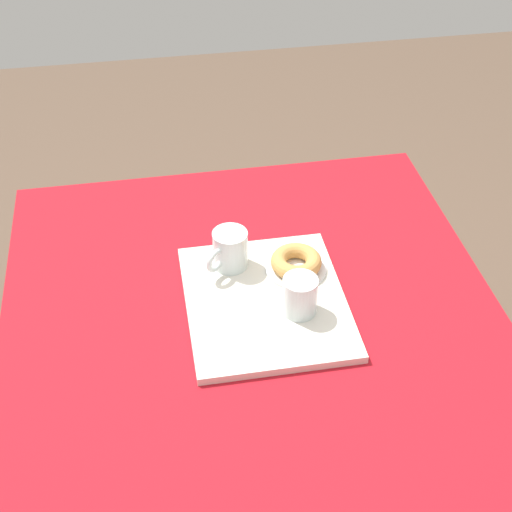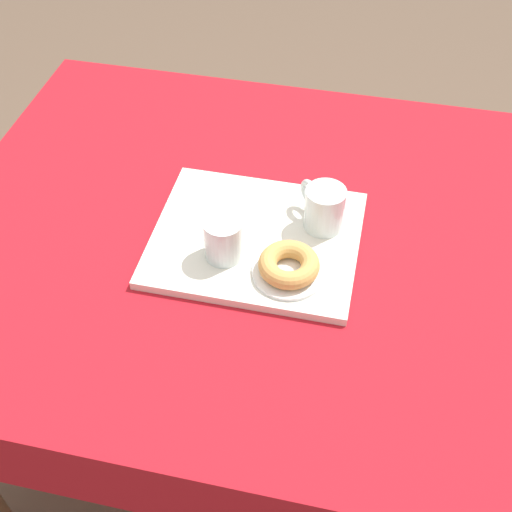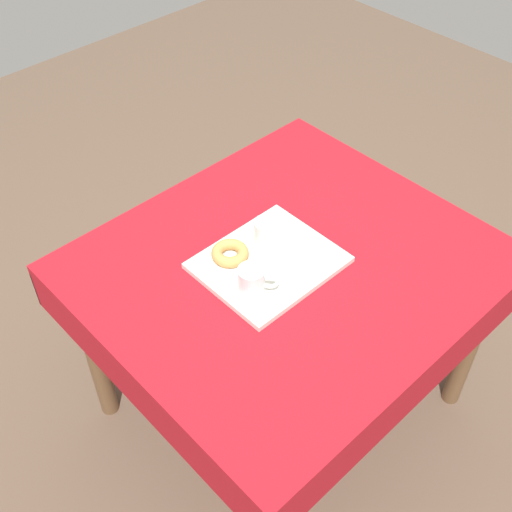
# 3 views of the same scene
# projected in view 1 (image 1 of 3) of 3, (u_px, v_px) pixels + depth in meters

# --- Properties ---
(dining_table) EXTENTS (1.16, 1.04, 0.77)m
(dining_table) POSITION_uv_depth(u_px,v_px,m) (256.00, 359.00, 1.58)
(dining_table) COLOR #A8141E
(dining_table) RESTS_ON ground
(serving_tray) EXTENTS (0.39, 0.33, 0.02)m
(serving_tray) POSITION_uv_depth(u_px,v_px,m) (265.00, 302.00, 1.55)
(serving_tray) COLOR silver
(serving_tray) RESTS_ON dining_table
(tea_mug_left) EXTENTS (0.10, 0.10, 0.09)m
(tea_mug_left) POSITION_uv_depth(u_px,v_px,m) (230.00, 251.00, 1.60)
(tea_mug_left) COLOR silver
(tea_mug_left) RESTS_ON serving_tray
(water_glass_near) EXTENTS (0.07, 0.07, 0.08)m
(water_glass_near) POSITION_uv_depth(u_px,v_px,m) (300.00, 297.00, 1.49)
(water_glass_near) COLOR silver
(water_glass_near) RESTS_ON serving_tray
(donut_plate_left) EXTENTS (0.13, 0.13, 0.01)m
(donut_plate_left) POSITION_uv_depth(u_px,v_px,m) (296.00, 269.00, 1.61)
(donut_plate_left) COLOR white
(donut_plate_left) RESTS_ON serving_tray
(sugar_donut_left) EXTENTS (0.11, 0.11, 0.03)m
(sugar_donut_left) POSITION_uv_depth(u_px,v_px,m) (296.00, 262.00, 1.60)
(sugar_donut_left) COLOR tan
(sugar_donut_left) RESTS_ON donut_plate_left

